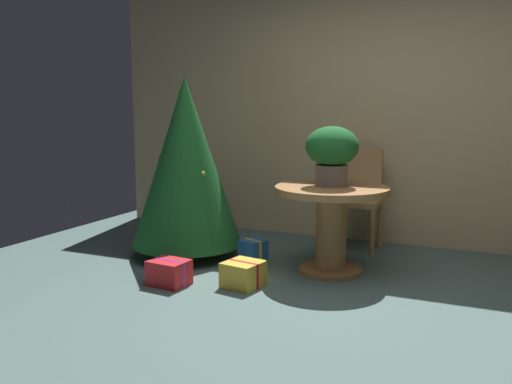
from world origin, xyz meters
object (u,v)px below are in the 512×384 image
(wooden_chair_far, at_px, (359,193))
(gift_box_red, at_px, (169,273))
(flower_vase, at_px, (332,151))
(gift_box_blue, at_px, (253,253))
(gift_box_gold, at_px, (243,274))
(holiday_tree, at_px, (186,162))
(round_dining_table, at_px, (332,215))

(wooden_chair_far, xyz_separation_m, gift_box_red, (-1.02, -1.69, -0.43))
(flower_vase, distance_m, gift_box_red, 1.59)
(flower_vase, distance_m, gift_box_blue, 1.09)
(flower_vase, bearing_deg, gift_box_red, -139.40)
(wooden_chair_far, height_order, gift_box_blue, wooden_chair_far)
(gift_box_gold, bearing_deg, holiday_tree, 145.74)
(flower_vase, height_order, holiday_tree, holiday_tree)
(gift_box_gold, bearing_deg, round_dining_table, 51.77)
(holiday_tree, xyz_separation_m, gift_box_red, (0.30, -0.76, -0.76))
(wooden_chair_far, height_order, gift_box_gold, wooden_chair_far)
(gift_box_blue, bearing_deg, flower_vase, 11.98)
(round_dining_table, height_order, gift_box_red, round_dining_table)
(gift_box_red, bearing_deg, flower_vase, 40.60)
(flower_vase, bearing_deg, wooden_chair_far, 88.65)
(wooden_chair_far, xyz_separation_m, gift_box_blue, (-0.65, -0.97, -0.41))
(round_dining_table, xyz_separation_m, holiday_tree, (-1.31, -0.06, 0.38))
(round_dining_table, relative_size, flower_vase, 1.91)
(round_dining_table, bearing_deg, flower_vase, 116.01)
(wooden_chair_far, height_order, holiday_tree, holiday_tree)
(wooden_chair_far, relative_size, gift_box_red, 3.09)
(flower_vase, xyz_separation_m, gift_box_red, (-1.00, -0.85, -0.89))
(holiday_tree, distance_m, gift_box_red, 1.11)
(wooden_chair_far, relative_size, gift_box_gold, 3.04)
(round_dining_table, relative_size, gift_box_gold, 2.96)
(wooden_chair_far, bearing_deg, holiday_tree, -144.52)
(gift_box_gold, height_order, gift_box_blue, gift_box_blue)
(round_dining_table, height_order, holiday_tree, holiday_tree)
(flower_vase, relative_size, holiday_tree, 0.30)
(round_dining_table, xyz_separation_m, gift_box_blue, (-0.65, -0.09, -0.36))
(wooden_chair_far, distance_m, holiday_tree, 1.65)
(wooden_chair_far, relative_size, gift_box_blue, 3.88)
(holiday_tree, bearing_deg, gift_box_red, -68.53)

